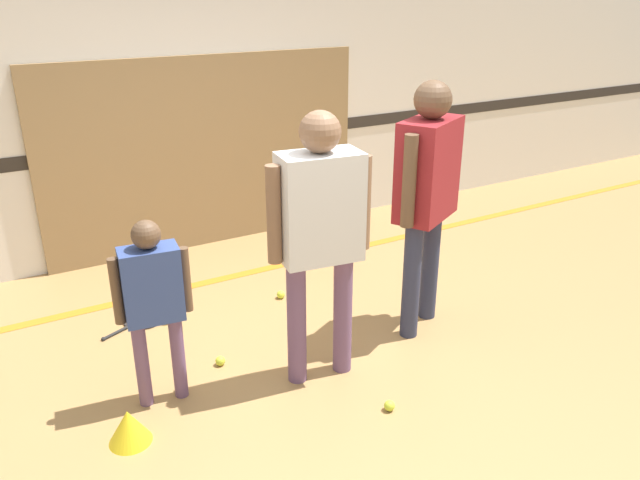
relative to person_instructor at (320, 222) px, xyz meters
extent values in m
plane|color=#A87F4C|center=(-0.01, 0.09, -1.08)|extent=(16.00, 16.00, 0.00)
cube|color=silver|center=(-0.01, 2.59, 0.52)|extent=(16.00, 0.06, 3.20)
cube|color=#2D2823|center=(-0.01, 2.56, -0.06)|extent=(16.00, 0.01, 0.12)
cube|color=#93754C|center=(0.21, 2.53, -0.17)|extent=(3.12, 0.05, 1.82)
cube|color=orange|center=(-0.01, 1.67, -1.08)|extent=(14.40, 0.10, 0.01)
cylinder|color=#6B4C70|center=(-0.16, 0.02, -0.66)|extent=(0.12, 0.12, 0.84)
cylinder|color=#6B4C70|center=(0.16, -0.02, -0.66)|extent=(0.12, 0.12, 0.84)
cube|color=silver|center=(0.00, 0.00, 0.09)|extent=(0.52, 0.33, 0.67)
sphere|color=brown|center=(0.00, 0.00, 0.55)|extent=(0.25, 0.25, 0.25)
cylinder|color=brown|center=(-0.29, 0.04, 0.08)|extent=(0.09, 0.09, 0.60)
cylinder|color=brown|center=(0.29, -0.04, 0.08)|extent=(0.09, 0.09, 0.60)
cylinder|color=#6B4C70|center=(-1.09, 0.26, -0.80)|extent=(0.08, 0.08, 0.57)
cylinder|color=#6B4C70|center=(-0.87, 0.23, -0.80)|extent=(0.08, 0.08, 0.57)
cube|color=#334784|center=(-0.98, 0.24, -0.28)|extent=(0.35, 0.22, 0.45)
sphere|color=brown|center=(-0.98, 0.24, 0.03)|extent=(0.17, 0.17, 0.17)
cylinder|color=brown|center=(-1.18, 0.27, -0.29)|extent=(0.06, 0.06, 0.41)
cylinder|color=brown|center=(-0.79, 0.22, -0.29)|extent=(0.06, 0.06, 0.41)
cylinder|color=#2D334C|center=(1.11, 0.26, -0.64)|extent=(0.13, 0.13, 0.88)
cylinder|color=#2D334C|center=(0.82, 0.11, -0.64)|extent=(0.13, 0.13, 0.88)
cube|color=maroon|center=(0.96, 0.19, 0.14)|extent=(0.58, 0.49, 0.69)
sphere|color=brown|center=(0.96, 0.19, 0.62)|extent=(0.26, 0.26, 0.26)
cylinder|color=brown|center=(1.23, 0.32, 0.13)|extent=(0.09, 0.09, 0.62)
cylinder|color=brown|center=(0.70, 0.05, 0.13)|extent=(0.09, 0.09, 0.62)
torus|color=#28282D|center=(-0.83, 1.29, -1.07)|extent=(0.41, 0.41, 0.02)
cylinder|color=silver|center=(-0.83, 1.29, -1.07)|extent=(0.27, 0.27, 0.01)
cylinder|color=black|center=(-1.06, 1.19, -1.07)|extent=(0.21, 0.11, 0.02)
sphere|color=black|center=(-1.16, 1.14, -1.07)|extent=(0.03, 0.03, 0.03)
sphere|color=#CCE038|center=(0.17, -0.55, -1.05)|extent=(0.07, 0.07, 0.07)
sphere|color=#CCE038|center=(-0.69, 1.16, -1.05)|extent=(0.07, 0.07, 0.07)
sphere|color=#CCE038|center=(0.25, 1.09, -1.05)|extent=(0.07, 0.07, 0.07)
sphere|color=#CCE038|center=(-0.54, 0.42, -1.05)|extent=(0.07, 0.07, 0.07)
cone|color=yellow|center=(-1.26, -0.04, -0.98)|extent=(0.24, 0.24, 0.21)
camera|label=1|loc=(-1.74, -3.04, 1.33)|focal=35.00mm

